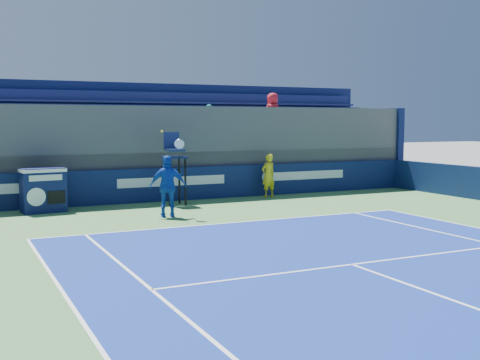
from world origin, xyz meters
name	(u,v)px	position (x,y,z in m)	size (l,w,h in m)	color
ball_person	(268,175)	(3.60, 16.52, 0.82)	(0.59, 0.39, 1.63)	gold
back_hoarding	(172,184)	(0.00, 17.10, 0.60)	(20.40, 0.21, 1.20)	#0C1846
match_clock	(43,189)	(-4.51, 16.25, 0.74)	(1.39, 0.86, 1.40)	#0D1545
umpire_chair	(174,160)	(-0.29, 16.02, 1.53)	(0.72, 0.72, 2.48)	black
tennis_player	(168,186)	(-1.32, 13.67, 0.93)	(1.16, 0.75, 2.57)	#1545AD
stadium_seating	(154,148)	(0.01, 19.15, 1.83)	(21.00, 4.05, 4.40)	#49494E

